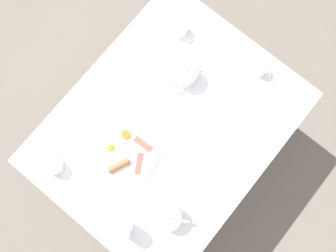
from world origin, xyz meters
TOP-DOWN VIEW (x-y plane):
  - ground_plane at (0.00, 0.00)m, footprint 8.00×8.00m
  - table at (0.00, 0.00)m, footprint 0.95×1.20m
  - breakfast_plate at (-0.07, -0.21)m, footprint 0.30×0.30m
  - teapot_near at (-0.09, 0.24)m, footprint 0.11×0.20m
  - teapot_far at (0.26, -0.31)m, footprint 0.19×0.11m
  - teacup_with_saucer_left at (-0.26, 0.40)m, footprint 0.16×0.16m
  - teacup_with_saucer_right at (-0.28, -0.47)m, footprint 0.16×0.16m
  - water_glass_tall at (0.14, -0.48)m, footprint 0.07×0.07m
  - creamer_jug at (0.17, 0.49)m, footprint 0.09×0.06m
  - napkin_folded at (0.36, 0.33)m, footprint 0.16×0.16m
  - fork_by_plate at (-0.33, 0.21)m, footprint 0.02×0.18m
  - knife_by_plate at (-0.33, -0.10)m, footprint 0.03×0.22m

SIDE VIEW (x-z plane):
  - ground_plane at x=0.00m, z-range 0.00..0.00m
  - table at x=0.00m, z-range 0.29..1.01m
  - fork_by_plate at x=-0.33m, z-range 0.71..0.72m
  - knife_by_plate at x=-0.33m, z-range 0.71..0.72m
  - napkin_folded at x=0.36m, z-range 0.71..0.72m
  - breakfast_plate at x=-0.07m, z-range 0.70..0.74m
  - teacup_with_saucer_right at x=-0.28m, z-range 0.71..0.77m
  - teacup_with_saucer_left at x=-0.26m, z-range 0.71..0.77m
  - creamer_jug at x=0.17m, z-range 0.71..0.78m
  - teapot_near at x=-0.09m, z-range 0.70..0.82m
  - teapot_far at x=0.26m, z-range 0.70..0.82m
  - water_glass_tall at x=0.14m, z-range 0.71..0.86m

